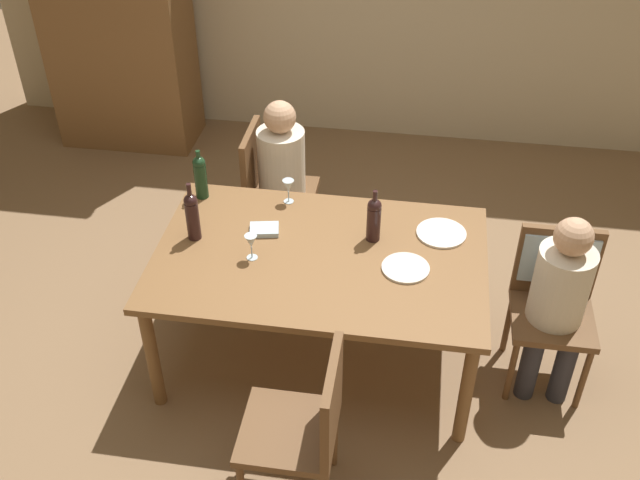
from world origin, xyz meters
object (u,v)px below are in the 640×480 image
(chair_far_left, at_px, (269,184))
(person_woman_host, at_px, (286,169))
(armoire_cabinet, at_px, (115,13))
(wine_glass_near_left, at_px, (288,187))
(dinner_plate_host, at_px, (406,268))
(chair_near, at_px, (307,423))
(wine_bottle_dark_red, at_px, (200,176))
(dining_table, at_px, (320,265))
(wine_glass_centre, at_px, (251,242))
(wine_bottle_short_olive, at_px, (192,215))
(wine_bottle_tall_green, at_px, (374,218))
(chair_right_end, at_px, (555,285))
(person_man_bearded, at_px, (560,296))
(dinner_plate_guest_left, at_px, (441,233))

(chair_far_left, bearing_deg, person_woman_host, 90.00)
(armoire_cabinet, height_order, wine_glass_near_left, armoire_cabinet)
(dinner_plate_host, bearing_deg, wine_glass_near_left, 144.25)
(chair_near, relative_size, wine_bottle_dark_red, 2.93)
(dining_table, xyz_separation_m, wine_glass_centre, (-0.36, -0.08, 0.18))
(wine_bottle_short_olive, distance_m, dinner_plate_host, 1.18)
(person_woman_host, distance_m, wine_glass_centre, 1.06)
(chair_near, height_order, wine_bottle_tall_green, wine_bottle_tall_green)
(armoire_cabinet, xyz_separation_m, wine_glass_centre, (1.64, -2.41, -0.24))
(wine_bottle_dark_red, bearing_deg, dinner_plate_host, -21.78)
(chair_right_end, xyz_separation_m, wine_bottle_tall_green, (-1.01, 0.06, 0.29))
(chair_right_end, bearing_deg, wine_bottle_dark_red, -8.90)
(dinner_plate_host, bearing_deg, chair_far_left, 133.37)
(wine_bottle_tall_green, relative_size, wine_glass_near_left, 2.13)
(person_woman_host, relative_size, person_man_bearded, 1.02)
(chair_near, height_order, dinner_plate_host, chair_near)
(armoire_cabinet, bearing_deg, dinner_plate_host, -44.07)
(wine_glass_centre, bearing_deg, dinner_plate_host, 2.12)
(armoire_cabinet, bearing_deg, dinner_plate_guest_left, -37.79)
(dining_table, xyz_separation_m, chair_right_end, (1.27, 0.12, -0.08))
(armoire_cabinet, height_order, wine_bottle_tall_green, armoire_cabinet)
(chair_far_left, height_order, person_man_bearded, person_man_bearded)
(person_man_bearded, distance_m, wine_glass_near_left, 1.62)
(dining_table, bearing_deg, wine_bottle_short_olive, 176.27)
(wine_bottle_short_olive, relative_size, wine_glass_centre, 2.37)
(chair_near, xyz_separation_m, dinner_plate_guest_left, (0.55, 1.24, 0.22))
(person_woman_host, bearing_deg, wine_glass_near_left, 13.37)
(wine_bottle_tall_green, distance_m, wine_glass_near_left, 0.60)
(chair_near, height_order, wine_bottle_short_olive, wine_bottle_short_olive)
(wine_bottle_dark_red, height_order, wine_glass_near_left, wine_bottle_dark_red)
(chair_near, height_order, wine_bottle_dark_red, wine_bottle_dark_red)
(wine_glass_near_left, bearing_deg, dinner_plate_guest_left, -11.59)
(dinner_plate_host, bearing_deg, dining_table, 173.71)
(chair_right_end, bearing_deg, chair_near, 42.33)
(wine_bottle_tall_green, bearing_deg, chair_near, -98.96)
(person_man_bearded, relative_size, dinner_plate_guest_left, 4.01)
(wine_bottle_tall_green, xyz_separation_m, dinner_plate_guest_left, (0.37, 0.10, -0.13))
(wine_bottle_short_olive, relative_size, dinner_plate_guest_left, 1.27)
(wine_bottle_tall_green, xyz_separation_m, dinner_plate_host, (0.20, -0.24, -0.13))
(chair_near, bearing_deg, chair_far_left, 16.76)
(armoire_cabinet, height_order, person_woman_host, armoire_cabinet)
(wine_bottle_tall_green, bearing_deg, person_woman_host, 129.78)
(armoire_cabinet, distance_m, wine_bottle_dark_red, 2.25)
(wine_bottle_tall_green, distance_m, dinner_plate_guest_left, 0.41)
(wine_bottle_tall_green, relative_size, dinner_plate_host, 1.25)
(dining_table, height_order, chair_far_left, chair_far_left)
(armoire_cabinet, relative_size, chair_far_left, 2.37)
(chair_far_left, bearing_deg, wine_bottle_tall_green, 44.39)
(person_man_bearded, bearing_deg, wine_glass_centre, 1.96)
(wine_glass_centre, bearing_deg, armoire_cabinet, 124.22)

